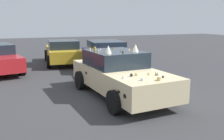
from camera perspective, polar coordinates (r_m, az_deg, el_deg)
ground_plane at (r=8.44m, az=1.90°, el=-5.86°), size 60.00×60.00×0.00m
art_car_decorated at (r=8.33m, az=1.64°, el=-0.86°), size 4.62×2.31×1.72m
parked_sedan_row_back_center at (r=12.59m, az=-1.54°, el=3.30°), size 4.42×2.30×1.48m
parked_sedan_row_back_far at (r=14.77m, az=-11.05°, el=4.11°), size 4.24×2.24×1.36m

